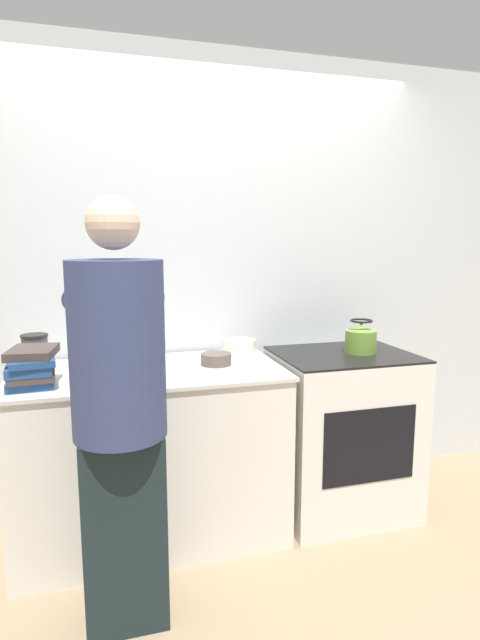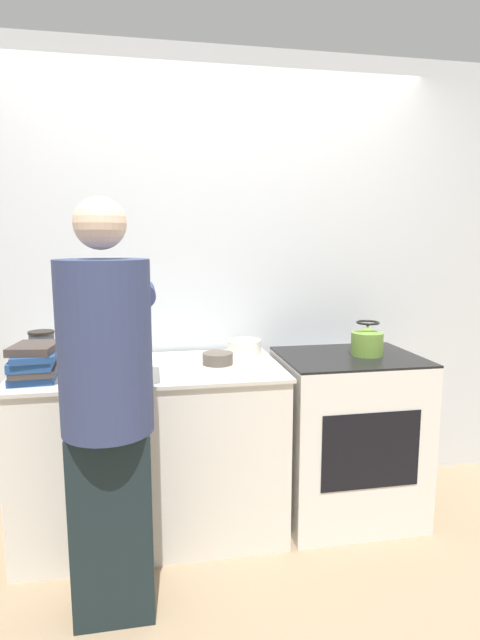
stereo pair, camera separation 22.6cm
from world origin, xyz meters
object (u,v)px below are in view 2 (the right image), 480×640
kettle (367,341)px  bowl_prep (218,359)px  oven (347,435)px  person (108,401)px  knife (114,374)px  cutting_board (115,378)px  canister_jar (42,349)px

kettle → bowl_prep: 0.82m
oven → person: 1.43m
person → oven: bearing=24.3°
knife → kettle: bearing=3.7°
knife → kettle: 1.34m
oven → cutting_board: 1.32m
cutting_board → knife: 0.03m
canister_jar → bowl_prep: bearing=-6.1°
oven → canister_jar: canister_jar is taller
person → kettle: size_ratio=9.09×
bowl_prep → cutting_board: bearing=-158.6°
cutting_board → bowl_prep: bearing=21.4°
person → canister_jar: (-0.37, 0.70, 0.07)m
kettle → canister_jar: (-1.70, 0.15, -0.01)m
cutting_board → bowl_prep: bowl_prep is taller
oven → knife: oven is taller
person → knife: (-0.00, 0.43, -0.01)m
person → knife: bearing=90.5°
oven → canister_jar: (-1.61, 0.15, 0.52)m
person → kettle: bearing=22.5°
knife → bowl_prep: bowl_prep is taller
person → kettle: person is taller
bowl_prep → canister_jar: (-0.89, 0.10, 0.07)m
bowl_prep → canister_jar: size_ratio=0.85×
person → kettle: (1.33, 0.55, 0.08)m
oven → person: person is taller
knife → canister_jar: (-0.37, 0.27, 0.07)m
person → canister_jar: person is taller
person → bowl_prep: bearing=49.5°
cutting_board → kettle: size_ratio=1.79×
cutting_board → knife: size_ratio=1.42×
person → cutting_board: person is taller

